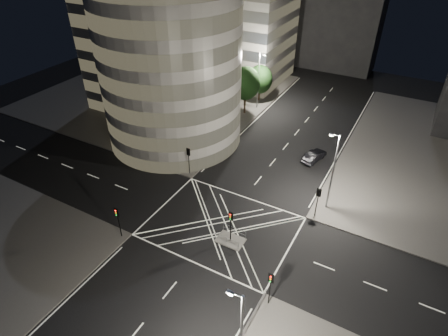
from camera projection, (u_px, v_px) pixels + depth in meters
The scene contains 22 objects.
ground at pixel (221, 226), 42.75m from camera, with size 120.00×120.00×0.00m, color black.
sidewalk_far_left at pixel (161, 93), 73.68m from camera, with size 42.00×42.00×0.15m, color #565351.
central_island at pixel (230, 240), 40.83m from camera, with size 3.00×2.00×0.15m, color slate.
office_tower_curved at pixel (163, 45), 57.27m from camera, with size 30.00×29.00×27.20m.
office_block_rear at pixel (228, 22), 75.34m from camera, with size 24.00×16.00×22.00m, color #9A9792.
building_far_end at pixel (337, 26), 80.86m from camera, with size 18.00×8.00×18.00m, color black.
tree_a at pixel (186, 134), 50.74m from camera, with size 4.78×4.78×7.28m.
tree_b at pixel (209, 115), 54.85m from camera, with size 4.54×4.54×7.49m.
tree_c at pixel (229, 102), 59.38m from camera, with size 3.84×3.84×6.70m.
tree_d at pixel (246, 83), 63.12m from camera, with size 4.96×4.96×8.34m.
tree_e at pixel (260, 79), 68.20m from camera, with size 4.58×4.58×6.76m.
traffic_signal_fl at pixel (189, 156), 49.48m from camera, with size 0.55×0.22×4.00m.
traffic_signal_nl at pixel (118, 217), 39.72m from camera, with size 0.55×0.22×4.00m.
traffic_signal_fr at pixel (318, 197), 42.45m from camera, with size 0.55×0.22×4.00m.
traffic_signal_nr at pixel (270, 283), 32.69m from camera, with size 0.55×0.22×4.00m.
traffic_signal_island at pixel (231, 221), 39.21m from camera, with size 0.55×0.22×4.00m.
street_lamp_left_near at pixel (204, 121), 51.98m from camera, with size 1.25×0.25×10.00m.
street_lamp_left_far at pixel (259, 79), 64.90m from camera, with size 1.25×0.25×10.00m.
street_lamp_right_far at pixel (333, 170), 42.28m from camera, with size 1.25×0.25×10.00m.
railing_island_south at pixel (227, 241), 39.83m from camera, with size 2.80×0.06×1.10m, color slate.
railing_island_north at pixel (234, 231), 41.12m from camera, with size 2.80×0.06×1.10m, color slate.
sedan at pixel (314, 156), 53.53m from camera, with size 1.57×4.50×1.48m, color black.
Camera 1 is at (15.50, -27.22, 29.84)m, focal length 30.00 mm.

